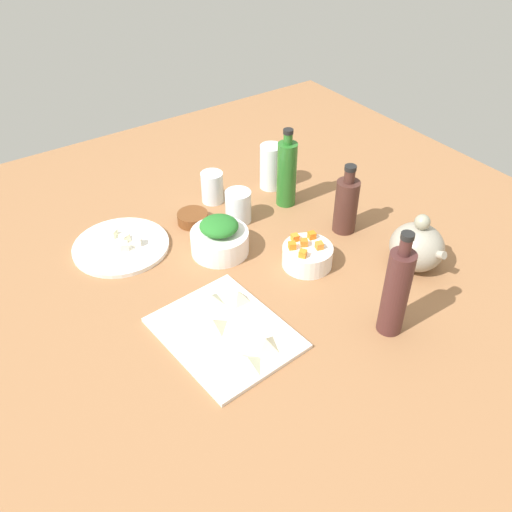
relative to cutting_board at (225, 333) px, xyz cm
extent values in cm
cube|color=#93643F|center=(-14.24, 18.31, -2.00)|extent=(190.00, 190.00, 3.00)
cube|color=silver|center=(0.00, 0.00, 0.00)|extent=(32.82, 27.23, 1.00)
cylinder|color=white|center=(-42.96, -6.04, 0.10)|extent=(25.71, 25.71, 1.20)
cylinder|color=white|center=(-26.60, 15.20, 2.62)|extent=(15.38, 15.38, 6.25)
cylinder|color=white|center=(-9.10, 30.81, 2.26)|extent=(12.95, 12.95, 5.52)
cylinder|color=brown|center=(-42.42, 15.84, 1.10)|extent=(8.77, 8.77, 3.20)
ellipsoid|color=gray|center=(6.89, 53.11, 5.55)|extent=(14.00, 13.36, 12.10)
sphere|color=gray|center=(6.89, 53.11, 13.16)|extent=(3.92, 3.92, 3.92)
cylinder|color=gray|center=(12.84, 53.11, 7.06)|extent=(5.38, 2.00, 3.93)
cylinder|color=#472523|center=(19.48, 31.62, 10.23)|extent=(5.66, 5.66, 21.47)
cylinder|color=#472523|center=(19.48, 31.62, 22.95)|extent=(2.55, 2.55, 3.96)
cylinder|color=black|center=(19.48, 31.62, 25.52)|extent=(2.83, 2.83, 1.20)
cylinder|color=#462720|center=(-15.47, 49.12, 7.19)|extent=(6.39, 6.39, 15.38)
cylinder|color=#462720|center=(-15.47, 49.12, 16.70)|extent=(2.87, 2.87, 3.63)
cylinder|color=black|center=(-15.47, 49.12, 19.11)|extent=(3.19, 3.19, 1.20)
cylinder|color=#276924|center=(-35.70, 43.97, 9.29)|extent=(5.78, 5.78, 19.59)
cylinder|color=#276924|center=(-35.70, 43.97, 20.65)|extent=(2.60, 2.60, 3.13)
cylinder|color=black|center=(-35.70, 43.97, 22.82)|extent=(2.89, 2.89, 1.20)
cylinder|color=white|center=(-49.17, 26.58, 4.23)|extent=(6.63, 6.63, 9.45)
cylinder|color=white|center=(-45.92, 45.78, 6.55)|extent=(6.88, 6.88, 14.10)
cylinder|color=white|center=(-36.11, 27.29, 4.19)|extent=(7.43, 7.43, 9.38)
cube|color=orange|center=(-11.07, 27.19, 5.92)|extent=(2.37, 2.37, 1.80)
cube|color=orange|center=(-6.96, 27.39, 5.92)|extent=(2.50, 2.50, 1.80)
cube|color=orange|center=(-13.37, 29.91, 5.92)|extent=(2.12, 2.12, 1.80)
cube|color=orange|center=(-7.18, 32.87, 5.92)|extent=(2.25, 2.25, 1.80)
cube|color=orange|center=(-11.68, 34.10, 5.92)|extent=(2.16, 2.16, 1.80)
cube|color=orange|center=(-10.37, 30.51, 5.92)|extent=(2.47, 2.47, 1.80)
ellipsoid|color=#266F27|center=(-26.60, 15.20, 7.77)|extent=(13.91, 13.99, 4.04)
cube|color=#F5EECD|center=(-43.78, -4.38, 1.80)|extent=(2.76, 2.76, 2.20)
cube|color=white|center=(-40.34, -2.31, 1.80)|extent=(3.01, 3.01, 2.20)
cube|color=white|center=(-40.19, -6.22, 1.80)|extent=(2.66, 2.66, 2.20)
cube|color=#F2F5CC|center=(-47.55, -6.28, 1.80)|extent=(3.07, 3.07, 2.20)
pyramid|color=beige|center=(9.17, 4.57, 2.00)|extent=(6.99, 7.23, 2.99)
pyramid|color=beige|center=(10.98, -1.22, 1.66)|extent=(6.30, 5.69, 2.32)
pyramid|color=beige|center=(-9.28, 2.33, 1.91)|extent=(7.34, 7.36, 2.82)
pyramid|color=beige|center=(-2.40, -1.59, 1.73)|extent=(5.34, 5.73, 2.46)
pyramid|color=beige|center=(-6.82, 7.98, 2.00)|extent=(6.11, 6.12, 3.01)
camera|label=1|loc=(75.26, -43.49, 90.50)|focal=38.89mm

